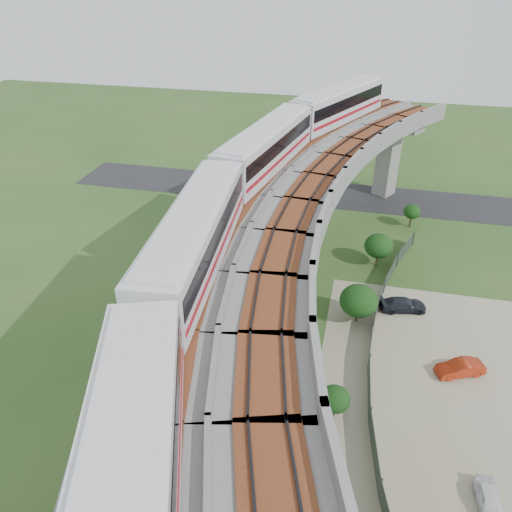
% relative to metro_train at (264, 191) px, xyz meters
% --- Properties ---
extents(ground, '(160.00, 160.00, 0.00)m').
position_rel_metro_train_xyz_m(ground, '(-0.37, -1.77, -12.31)').
color(ground, '#2A4C1E').
rests_on(ground, ground).
extents(dirt_lot, '(18.00, 26.00, 0.04)m').
position_rel_metro_train_xyz_m(dirt_lot, '(13.63, -3.77, -12.29)').
color(dirt_lot, gray).
rests_on(dirt_lot, ground).
extents(asphalt_road, '(60.00, 8.00, 0.03)m').
position_rel_metro_train_xyz_m(asphalt_road, '(-0.37, 28.23, -12.29)').
color(asphalt_road, '#232326').
rests_on(asphalt_road, ground).
extents(viaduct, '(19.58, 73.98, 11.40)m').
position_rel_metro_train_xyz_m(viaduct, '(3.47, -1.77, -3.26)').
color(viaduct, '#99968E').
rests_on(viaduct, ground).
extents(metro_train, '(11.42, 61.31, 3.64)m').
position_rel_metro_train_xyz_m(metro_train, '(0.00, 0.00, 0.00)').
color(metro_train, silver).
rests_on(metro_train, ground).
extents(fence, '(3.87, 38.73, 1.50)m').
position_rel_metro_train_xyz_m(fence, '(9.38, -1.77, -11.56)').
color(fence, '#2D382D').
rests_on(fence, ground).
extents(tree_0, '(1.82, 1.82, 2.61)m').
position_rel_metro_train_xyz_m(tree_0, '(11.69, 21.58, -10.49)').
color(tree_0, '#382314').
rests_on(tree_0, ground).
extents(tree_1, '(2.68, 2.68, 3.25)m').
position_rel_metro_train_xyz_m(tree_1, '(8.31, 12.72, -10.20)').
color(tree_1, '#382314').
rests_on(tree_1, ground).
extents(tree_2, '(3.03, 3.03, 3.35)m').
position_rel_metro_train_xyz_m(tree_2, '(6.95, 3.56, -10.25)').
color(tree_2, '#382314').
rests_on(tree_2, ground).
extents(tree_3, '(1.94, 1.94, 2.40)m').
position_rel_metro_train_xyz_m(tree_3, '(6.07, -6.65, -10.74)').
color(tree_3, '#382314').
rests_on(tree_3, ground).
extents(car_white, '(1.46, 3.12, 1.03)m').
position_rel_metro_train_xyz_m(car_white, '(14.76, -11.01, -11.75)').
color(car_white, white).
rests_on(car_white, dirt_lot).
extents(car_red, '(3.59, 2.41, 1.12)m').
position_rel_metro_train_xyz_m(car_red, '(14.37, -0.87, -11.71)').
color(car_red, '#A3270F').
rests_on(car_red, dirt_lot).
extents(car_dark, '(4.05, 2.35, 1.10)m').
position_rel_metro_train_xyz_m(car_dark, '(10.63, 5.92, -11.72)').
color(car_dark, black).
rests_on(car_dark, dirt_lot).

